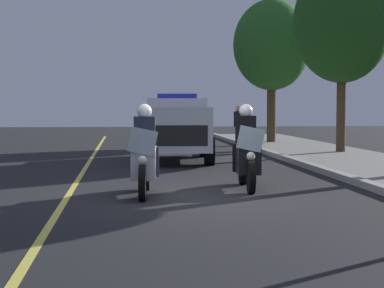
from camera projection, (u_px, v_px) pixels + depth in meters
ground_plane at (199, 196)px, 12.12m from camera, size 80.00×80.00×0.00m
curb_strip at (383, 190)px, 12.48m from camera, size 48.00×0.24×0.15m
lane_stripe_center at (67, 198)px, 11.87m from camera, size 48.00×0.12×0.01m
police_motorcycle_lead_left at (144, 158)px, 12.24m from camera, size 2.14×0.62×1.72m
police_motorcycle_lead_right at (247, 154)px, 13.17m from camera, size 2.14×0.62×1.72m
police_suv at (177, 126)px, 19.88m from camera, size 5.03×2.37×2.05m
cyclist_background at (238, 129)px, 23.29m from camera, size 1.76×0.34×1.69m
tree_far_back at (342, 23)px, 22.25m from camera, size 3.35×3.35×6.49m
tree_behind_suv at (272, 45)px, 28.40m from camera, size 3.37×3.37×6.21m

